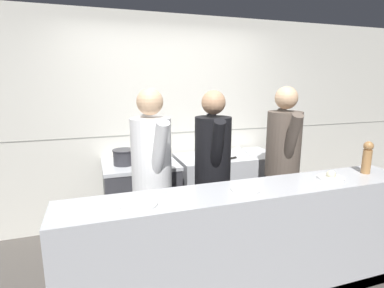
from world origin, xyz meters
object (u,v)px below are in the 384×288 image
oven_range (141,199)px  chef_sous (213,169)px  stock_pot (124,157)px  pepper_mill (367,157)px  chef_line (282,161)px  plated_dish_main (139,204)px  chef_head_cook (152,176)px  sauce_pot (157,153)px  plated_dish_appetiser (245,189)px  chefs_knife (238,157)px  plated_dish_dessert (331,177)px  mixing_bowl_steel (238,149)px

oven_range → chef_sous: bearing=-49.5°
stock_pot → pepper_mill: (2.02, -1.30, 0.15)m
oven_range → chef_line: (1.40, -0.72, 0.53)m
plated_dish_main → chef_head_cook: (0.21, 0.64, -0.02)m
sauce_pot → chef_sous: 0.85m
plated_dish_appetiser → chefs_knife: bearing=65.1°
chefs_knife → plated_dish_main: (-1.39, -1.25, 0.09)m
pepper_mill → plated_dish_appetiser: bearing=-177.9°
oven_range → chefs_knife: chefs_knife is taller
plated_dish_appetiser → stock_pot: bearing=119.9°
chefs_knife → plated_dish_dessert: bearing=-77.9°
sauce_pot → plated_dish_main: bearing=-106.4°
mixing_bowl_steel → chef_line: (0.14, -0.75, 0.03)m
chef_head_cook → chef_sous: 0.61m
stock_pot → mixing_bowl_steel: stock_pot is taller
plated_dish_main → plated_dish_dessert: size_ratio=1.15×
stock_pot → plated_dish_appetiser: bearing=-60.1°
plated_dish_appetiser → plated_dish_dessert: size_ratio=1.01×
plated_dish_main → chef_line: 1.76m
mixing_bowl_steel → oven_range: bearing=-178.5°
sauce_pot → pepper_mill: bearing=-40.2°
stock_pot → plated_dish_appetiser: 1.55m
mixing_bowl_steel → plated_dish_appetiser: size_ratio=1.27×
stock_pot → pepper_mill: 2.41m
pepper_mill → chef_line: 0.78m
chef_sous → oven_range: bearing=143.0°
chef_sous → chef_line: chef_line is taller
chefs_knife → chef_sous: bearing=-135.6°
stock_pot → chef_sous: (0.78, -0.67, -0.03)m
oven_range → plated_dish_main: 1.52m
chef_head_cook → chef_line: chef_line is taller
oven_range → plated_dish_main: plated_dish_main is taller
pepper_mill → chef_sous: chef_sous is taller
mixing_bowl_steel → pepper_mill: size_ratio=0.96×
mixing_bowl_steel → chef_line: size_ratio=0.16×
oven_range → stock_pot: 0.57m
chefs_knife → plated_dish_appetiser: (-0.57, -1.23, 0.09)m
stock_pot → chef_head_cook: 0.74m
chefs_knife → plated_dish_appetiser: bearing=-114.9°
pepper_mill → chef_line: (-0.45, 0.62, -0.16)m
mixing_bowl_steel → chefs_knife: 0.21m
sauce_pot → mixing_bowl_steel: bearing=-0.7°
stock_pot → pepper_mill: bearing=-32.8°
mixing_bowl_steel → sauce_pot: bearing=179.3°
plated_dish_dessert → chef_head_cook: 1.56m
oven_range → stock_pot: stock_pot is taller
plated_dish_main → chef_sous: chef_sous is taller
sauce_pot → chef_line: size_ratio=0.16×
stock_pot → plated_dish_dessert: stock_pot is taller
stock_pot → plated_dish_main: stock_pot is taller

